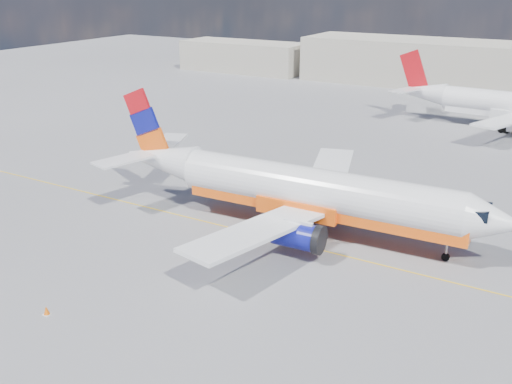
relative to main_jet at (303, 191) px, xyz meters
The scene contains 6 objects.
ground 6.45m from the main_jet, 97.81° to the right, with size 240.00×240.00×0.00m, color slate.
taxi_line 4.22m from the main_jet, 106.97° to the right, with size 70.00×0.15×0.01m, color yellow.
terminal_main 69.68m from the main_jet, 86.50° to the left, with size 70.00×14.00×8.00m, color beige.
terminal_annex 80.76m from the main_jet, 124.51° to the left, with size 26.00×10.00×6.00m, color beige.
main_jet is the anchor object (origin of this frame).
traffic_cone 20.32m from the main_jet, 113.25° to the right, with size 0.41×0.41×0.58m.
Camera 1 is at (18.17, -31.93, 18.90)m, focal length 40.00 mm.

